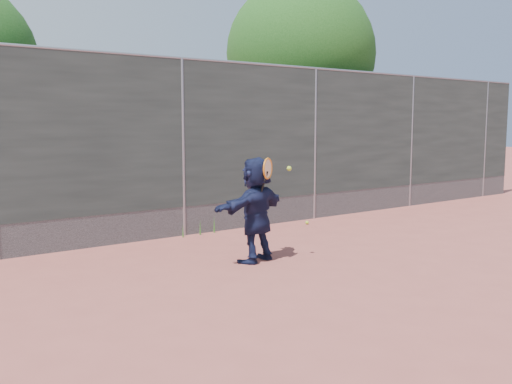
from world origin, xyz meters
TOP-DOWN VIEW (x-y plane):
  - ground at (0.00, 0.00)m, footprint 80.00×80.00m
  - player at (-0.09, 1.28)m, footprint 1.42×0.79m
  - ball_ground at (2.43, 3.06)m, footprint 0.07×0.07m
  - fence at (-0.00, 3.50)m, footprint 20.00×0.06m
  - swing_action at (-0.01, 1.08)m, footprint 0.51×0.17m
  - tree_right at (4.68, 5.75)m, footprint 3.78×3.60m
  - weed_clump at (0.29, 3.38)m, footprint 0.68×0.07m

SIDE VIEW (x-z plane):
  - ground at x=0.00m, z-range 0.00..0.00m
  - ball_ground at x=2.43m, z-range 0.00..0.07m
  - weed_clump at x=0.29m, z-range -0.02..0.28m
  - player at x=-0.09m, z-range 0.00..1.46m
  - swing_action at x=-0.01m, z-range 1.04..1.55m
  - fence at x=0.00m, z-range 0.07..3.09m
  - tree_right at x=4.68m, z-range 0.80..6.19m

